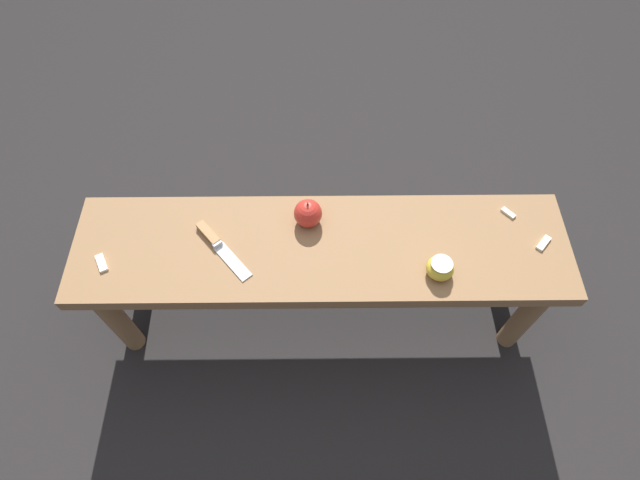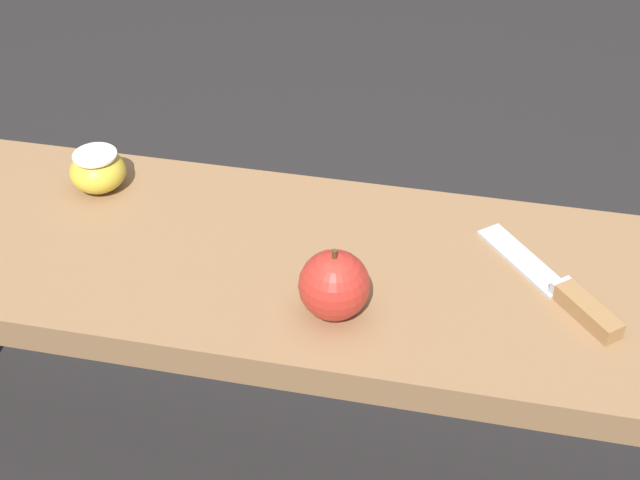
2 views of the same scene
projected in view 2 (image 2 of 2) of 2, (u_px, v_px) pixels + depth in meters
wooden_bench at (317, 307)px, 1.08m from camera, size 1.34×0.33×0.43m
knife at (567, 295)px, 0.98m from camera, size 0.16×0.18×0.02m
apple_whole at (334, 285)px, 0.94m from camera, size 0.08×0.08×0.09m
apple_cut at (98, 171)px, 1.13m from camera, size 0.07×0.07×0.05m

